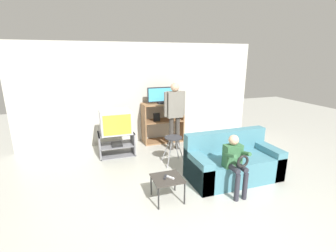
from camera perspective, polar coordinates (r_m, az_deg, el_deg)
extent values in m
plane|color=#B7B7AD|center=(3.47, 12.62, -25.01)|extent=(18.00, 18.00, 0.00)
cube|color=beige|center=(6.59, -5.91, 7.63)|extent=(6.40, 0.06, 2.60)
cube|color=slate|center=(5.96, -11.84, -6.44)|extent=(0.81, 0.54, 0.02)
cube|color=slate|center=(5.88, -11.97, -4.30)|extent=(0.78, 0.54, 0.02)
cube|color=slate|center=(5.78, -12.14, -1.59)|extent=(0.81, 0.54, 0.02)
cube|color=slate|center=(5.84, -15.78, -4.42)|extent=(0.03, 0.54, 0.55)
cube|color=slate|center=(5.92, -8.25, -3.68)|extent=(0.03, 0.54, 0.55)
cube|color=black|center=(5.80, -11.90, -4.21)|extent=(0.24, 0.28, 0.05)
cube|color=#B2B2B7|center=(5.70, -12.21, 1.01)|extent=(0.69, 0.59, 0.53)
cube|color=yellow|center=(5.41, -11.81, 0.23)|extent=(0.61, 0.01, 0.45)
cube|color=#8E6642|center=(6.44, -5.70, 0.43)|extent=(0.03, 0.48, 1.06)
cube|color=#8E6642|center=(6.74, 3.00, 1.22)|extent=(0.03, 0.48, 1.06)
cube|color=#8E6642|center=(6.73, -1.22, -3.40)|extent=(1.02, 0.48, 0.03)
cube|color=#8E6642|center=(6.56, -1.25, 1.29)|extent=(1.02, 0.48, 0.03)
cube|color=#8E6642|center=(6.46, -1.28, 5.25)|extent=(1.02, 0.48, 0.03)
cube|color=black|center=(6.41, -2.67, 2.08)|extent=(0.18, 0.04, 0.22)
cube|color=black|center=(6.42, -1.19, 5.53)|extent=(0.29, 0.20, 0.04)
cube|color=black|center=(6.39, -1.20, 7.41)|extent=(0.83, 0.04, 0.39)
cube|color=#4CB7E0|center=(6.37, -1.14, 7.38)|extent=(0.78, 0.01, 0.34)
cylinder|color=#99999E|center=(5.14, 0.39, -6.45)|extent=(0.18, 0.17, 0.59)
cylinder|color=#99999E|center=(5.22, 3.02, -6.10)|extent=(0.18, 0.17, 0.59)
cylinder|color=#99999E|center=(5.35, -0.48, -5.50)|extent=(0.18, 0.17, 0.59)
cylinder|color=#99999E|center=(5.43, 2.05, -5.18)|extent=(0.18, 0.17, 0.59)
cylinder|color=#333338|center=(5.18, 1.27, -2.72)|extent=(0.38, 0.38, 0.02)
cube|color=#38332D|center=(3.97, -0.16, -12.18)|extent=(0.47, 0.47, 0.02)
cylinder|color=black|center=(3.84, -2.23, -16.65)|extent=(0.02, 0.02, 0.37)
cylinder|color=black|center=(3.96, 3.91, -15.54)|extent=(0.02, 0.02, 0.37)
cylinder|color=black|center=(4.19, -3.97, -13.64)|extent=(0.02, 0.02, 0.37)
cylinder|color=black|center=(4.30, 1.65, -12.75)|extent=(0.02, 0.02, 0.37)
cube|color=#232328|center=(3.97, -0.68, -11.83)|extent=(0.10, 0.14, 0.02)
cube|color=silver|center=(3.95, 0.54, -11.96)|extent=(0.11, 0.14, 0.02)
cube|color=teal|center=(4.84, 15.06, -9.32)|extent=(1.71, 0.85, 0.46)
cube|color=teal|center=(4.92, 13.35, -3.31)|extent=(1.71, 0.20, 0.40)
cube|color=teal|center=(4.46, 7.00, -10.24)|extent=(0.22, 0.85, 0.58)
cube|color=teal|center=(5.24, 21.95, -7.21)|extent=(0.22, 0.85, 0.58)
cylinder|color=#3D3833|center=(6.00, 0.78, -1.81)|extent=(0.11, 0.11, 0.83)
cylinder|color=#3D3833|center=(6.06, 2.24, -1.65)|extent=(0.11, 0.11, 0.83)
cube|color=gray|center=(5.85, 1.57, 5.06)|extent=(0.38, 0.20, 0.62)
cylinder|color=gray|center=(5.77, -0.56, 5.07)|extent=(0.08, 0.08, 0.59)
cylinder|color=gray|center=(5.93, 3.64, 5.33)|extent=(0.08, 0.08, 0.59)
sphere|color=#DBAD89|center=(5.79, 1.60, 9.06)|extent=(0.20, 0.20, 0.20)
cylinder|color=#2D2D38|center=(4.16, 15.89, -13.76)|extent=(0.08, 0.08, 0.46)
cylinder|color=#2D2D38|center=(4.24, 17.60, -13.31)|extent=(0.08, 0.08, 0.46)
cylinder|color=#2D2D38|center=(4.15, 15.00, -9.54)|extent=(0.09, 0.30, 0.09)
cylinder|color=#2D2D38|center=(4.23, 16.71, -9.17)|extent=(0.09, 0.30, 0.09)
cube|color=#33663D|center=(4.24, 14.87, -6.74)|extent=(0.30, 0.17, 0.39)
cylinder|color=#33663D|center=(4.04, 14.34, -6.66)|extent=(0.06, 0.31, 0.14)
cylinder|color=#33663D|center=(4.19, 17.46, -6.09)|extent=(0.06, 0.31, 0.14)
sphere|color=#DBAD89|center=(4.14, 15.15, -3.18)|extent=(0.17, 0.17, 0.17)
torus|color=black|center=(4.02, 17.14, -7.92)|extent=(0.21, 0.04, 0.21)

